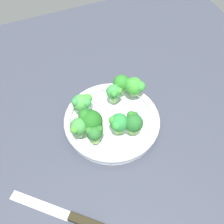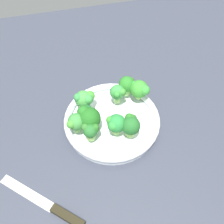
{
  "view_description": "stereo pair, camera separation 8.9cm",
  "coord_description": "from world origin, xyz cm",
  "px_view_note": "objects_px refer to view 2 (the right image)",
  "views": [
    {
      "loc": [
        -23.95,
        -49.88,
        77.54
      ],
      "look_at": [
        -3.12,
        -0.08,
        6.7
      ],
      "focal_mm": 48.01,
      "sensor_mm": 36.0,
      "label": 1
    },
    {
      "loc": [
        -15.49,
        -52.62,
        77.54
      ],
      "look_at": [
        -3.12,
        -0.08,
        6.7
      ],
      "focal_mm": 48.01,
      "sensor_mm": 36.0,
      "label": 2
    }
  ],
  "objects_px": {
    "broccoli_floret_5": "(90,131)",
    "broccoli_floret_8": "(88,117)",
    "broccoli_floret_6": "(76,122)",
    "broccoli_floret_7": "(116,124)",
    "broccoli_floret_0": "(118,93)",
    "bowl": "(112,121)",
    "broccoli_floret_2": "(131,125)",
    "knife": "(52,208)",
    "broccoli_floret_3": "(139,89)",
    "broccoli_floret_1": "(127,85)",
    "broccoli_floret_4": "(84,99)"
  },
  "relations": [
    {
      "from": "broccoli_floret_1",
      "to": "broccoli_floret_6",
      "type": "bearing_deg",
      "value": -149.13
    },
    {
      "from": "broccoli_floret_1",
      "to": "broccoli_floret_2",
      "type": "distance_m",
      "value": 0.16
    },
    {
      "from": "broccoli_floret_6",
      "to": "knife",
      "type": "relative_size",
      "value": 0.32
    },
    {
      "from": "broccoli_floret_5",
      "to": "broccoli_floret_7",
      "type": "distance_m",
      "value": 0.07
    },
    {
      "from": "broccoli_floret_0",
      "to": "broccoli_floret_1",
      "type": "xyz_separation_m",
      "value": [
        0.03,
        0.03,
        -0.0
      ]
    },
    {
      "from": "broccoli_floret_6",
      "to": "broccoli_floret_4",
      "type": "bearing_deg",
      "value": 64.98
    },
    {
      "from": "broccoli_floret_6",
      "to": "broccoli_floret_3",
      "type": "bearing_deg",
      "value": 20.51
    },
    {
      "from": "broccoli_floret_3",
      "to": "broccoli_floret_4",
      "type": "height_order",
      "value": "broccoli_floret_3"
    },
    {
      "from": "broccoli_floret_6",
      "to": "broccoli_floret_7",
      "type": "xyz_separation_m",
      "value": [
        0.11,
        -0.03,
        -0.0
      ]
    },
    {
      "from": "broccoli_floret_4",
      "to": "knife",
      "type": "relative_size",
      "value": 0.31
    },
    {
      "from": "broccoli_floret_5",
      "to": "broccoli_floret_8",
      "type": "relative_size",
      "value": 0.75
    },
    {
      "from": "bowl",
      "to": "broccoli_floret_8",
      "type": "height_order",
      "value": "broccoli_floret_8"
    },
    {
      "from": "broccoli_floret_0",
      "to": "broccoli_floret_2",
      "type": "distance_m",
      "value": 0.12
    },
    {
      "from": "broccoli_floret_4",
      "to": "knife",
      "type": "height_order",
      "value": "broccoli_floret_4"
    },
    {
      "from": "broccoli_floret_7",
      "to": "broccoli_floret_8",
      "type": "bearing_deg",
      "value": 150.59
    },
    {
      "from": "broccoli_floret_5",
      "to": "broccoli_floret_3",
      "type": "bearing_deg",
      "value": 33.05
    },
    {
      "from": "broccoli_floret_4",
      "to": "broccoli_floret_6",
      "type": "relative_size",
      "value": 0.99
    },
    {
      "from": "broccoli_floret_1",
      "to": "broccoli_floret_3",
      "type": "height_order",
      "value": "same"
    },
    {
      "from": "broccoli_floret_3",
      "to": "broccoli_floret_5",
      "type": "xyz_separation_m",
      "value": [
        -0.18,
        -0.11,
        -0.01
      ]
    },
    {
      "from": "broccoli_floret_5",
      "to": "broccoli_floret_8",
      "type": "height_order",
      "value": "broccoli_floret_8"
    },
    {
      "from": "broccoli_floret_0",
      "to": "broccoli_floret_5",
      "type": "xyz_separation_m",
      "value": [
        -0.11,
        -0.11,
        -0.01
      ]
    },
    {
      "from": "broccoli_floret_1",
      "to": "knife",
      "type": "relative_size",
      "value": 0.32
    },
    {
      "from": "broccoli_floret_8",
      "to": "broccoli_floret_3",
      "type": "bearing_deg",
      "value": 22.1
    },
    {
      "from": "broccoli_floret_0",
      "to": "broccoli_floret_3",
      "type": "relative_size",
      "value": 0.96
    },
    {
      "from": "broccoli_floret_3",
      "to": "broccoli_floret_8",
      "type": "bearing_deg",
      "value": -157.9
    },
    {
      "from": "broccoli_floret_7",
      "to": "broccoli_floret_8",
      "type": "distance_m",
      "value": 0.08
    },
    {
      "from": "broccoli_floret_5",
      "to": "broccoli_floret_8",
      "type": "distance_m",
      "value": 0.04
    },
    {
      "from": "bowl",
      "to": "broccoli_floret_4",
      "type": "xyz_separation_m",
      "value": [
        -0.07,
        0.06,
        0.06
      ]
    },
    {
      "from": "broccoli_floret_7",
      "to": "knife",
      "type": "bearing_deg",
      "value": -140.61
    },
    {
      "from": "broccoli_floret_0",
      "to": "broccoli_floret_7",
      "type": "height_order",
      "value": "broccoli_floret_7"
    },
    {
      "from": "broccoli_floret_1",
      "to": "broccoli_floret_8",
      "type": "xyz_separation_m",
      "value": [
        -0.14,
        -0.1,
        0.0
      ]
    },
    {
      "from": "bowl",
      "to": "broccoli_floret_6",
      "type": "distance_m",
      "value": 0.13
    },
    {
      "from": "bowl",
      "to": "broccoli_floret_4",
      "type": "distance_m",
      "value": 0.11
    },
    {
      "from": "broccoli_floret_3",
      "to": "broccoli_floret_4",
      "type": "bearing_deg",
      "value": 178.91
    },
    {
      "from": "bowl",
      "to": "broccoli_floret_5",
      "type": "height_order",
      "value": "broccoli_floret_5"
    },
    {
      "from": "broccoli_floret_2",
      "to": "broccoli_floret_3",
      "type": "bearing_deg",
      "value": 64.06
    },
    {
      "from": "broccoli_floret_0",
      "to": "broccoli_floret_7",
      "type": "xyz_separation_m",
      "value": [
        -0.04,
        -0.11,
        -0.0
      ]
    },
    {
      "from": "broccoli_floret_0",
      "to": "broccoli_floret_3",
      "type": "height_order",
      "value": "broccoli_floret_3"
    },
    {
      "from": "bowl",
      "to": "broccoli_floret_5",
      "type": "xyz_separation_m",
      "value": [
        -0.08,
        -0.05,
        0.05
      ]
    },
    {
      "from": "broccoli_floret_7",
      "to": "knife",
      "type": "height_order",
      "value": "broccoli_floret_7"
    },
    {
      "from": "broccoli_floret_1",
      "to": "broccoli_floret_4",
      "type": "height_order",
      "value": "broccoli_floret_1"
    },
    {
      "from": "bowl",
      "to": "broccoli_floret_2",
      "type": "xyz_separation_m",
      "value": [
        0.04,
        -0.06,
        0.06
      ]
    },
    {
      "from": "broccoli_floret_2",
      "to": "broccoli_floret_5",
      "type": "distance_m",
      "value": 0.12
    },
    {
      "from": "broccoli_floret_0",
      "to": "broccoli_floret_6",
      "type": "height_order",
      "value": "same"
    },
    {
      "from": "broccoli_floret_3",
      "to": "knife",
      "type": "relative_size",
      "value": 0.33
    },
    {
      "from": "bowl",
      "to": "broccoli_floret_2",
      "type": "distance_m",
      "value": 0.1
    },
    {
      "from": "broccoli_floret_2",
      "to": "broccoli_floret_3",
      "type": "xyz_separation_m",
      "value": [
        0.06,
        0.12,
        0.0
      ]
    },
    {
      "from": "broccoli_floret_4",
      "to": "broccoli_floret_5",
      "type": "height_order",
      "value": "broccoli_floret_4"
    },
    {
      "from": "bowl",
      "to": "knife",
      "type": "bearing_deg",
      "value": -133.42
    },
    {
      "from": "bowl",
      "to": "broccoli_floret_1",
      "type": "height_order",
      "value": "broccoli_floret_1"
    }
  ]
}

